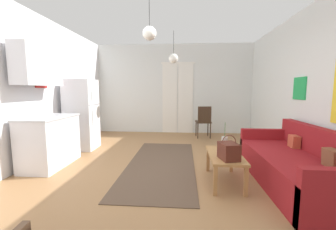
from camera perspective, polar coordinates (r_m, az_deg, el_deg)
The scene contains 14 objects.
ground_plane at distance 3.56m, azimuth -1.47°, elevation -16.83°, with size 5.49×7.62×0.10m, color #996D44.
wall_back at distance 6.81m, azimuth 1.60°, elevation 6.97°, with size 5.09×0.13×2.82m.
wall_right at distance 3.89m, azimuth 38.27°, elevation 5.85°, with size 0.12×7.22×2.82m.
wall_left at distance 4.31m, azimuth -36.94°, elevation 5.90°, with size 0.12×7.22×2.82m.
area_rug at distance 4.03m, azimuth -1.80°, elevation -13.08°, with size 1.22×2.93×0.01m, color brown.
couch at distance 3.64m, azimuth 31.94°, elevation -11.90°, with size 0.93×2.16×0.83m.
coffee_table at distance 3.29m, azimuth 15.16°, elevation -11.22°, with size 0.47×0.92×0.43m.
bamboo_vase at distance 3.32m, azimuth 15.09°, elevation -7.74°, with size 0.09×0.09×0.46m.
handbag at distance 3.01m, azimuth 16.20°, elevation -9.37°, with size 0.28×0.33×0.34m.
refrigerator at distance 5.29m, azimuth -22.40°, elevation 0.12°, with size 0.65×0.59×1.62m.
kitchen_counter at distance 4.35m, azimuth -30.04°, elevation -1.46°, with size 0.61×1.08×2.14m.
accent_chair at distance 6.14m, azimuth 9.68°, elevation -1.38°, with size 0.46×0.44×0.92m.
pendant_lamp_near at distance 3.48m, azimuth -5.05°, elevation 21.25°, with size 0.21×0.21×0.68m.
pendant_lamp_far at distance 5.38m, azimuth 1.52°, elevation 15.13°, with size 0.24×0.24×0.78m.
Camera 1 is at (0.34, -3.24, 1.37)m, focal length 22.42 mm.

